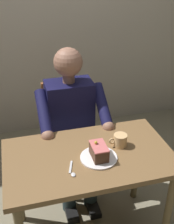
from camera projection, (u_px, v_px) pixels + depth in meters
name	position (u px, v px, depth m)	size (l,w,h in m)	color
dining_table	(89.00, 167.00, 1.86)	(1.06, 0.62, 0.73)	brown
chair	(68.00, 129.00, 2.48)	(0.42, 0.42, 0.91)	brown
seated_person	(72.00, 125.00, 2.26)	(0.53, 0.58, 1.25)	#131339
dessert_plate	(99.00, 158.00, 1.77)	(0.23, 0.23, 0.01)	white
cake_slice	(99.00, 151.00, 1.75)	(0.09, 0.14, 0.11)	#4C2F1F
coffee_cup	(120.00, 140.00, 1.87)	(0.12, 0.09, 0.08)	#DFAF74
dessert_spoon	(72.00, 171.00, 1.67)	(0.05, 0.14, 0.01)	silver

